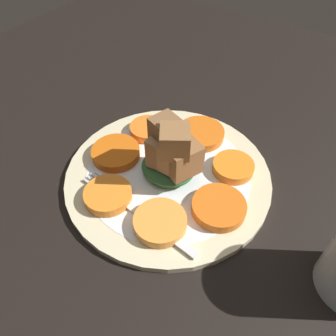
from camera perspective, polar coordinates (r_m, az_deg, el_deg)
table_slab at (r=49.13cm, az=0.00°, el=-2.45°), size 120.00×120.00×2.00cm
plate at (r=47.98cm, az=0.00°, el=-1.28°), size 29.75×29.75×1.05cm
carrot_slice_0 at (r=52.78cm, az=5.99°, el=5.87°), size 7.49×7.49×1.33cm
carrot_slice_1 at (r=53.53cm, az=-3.55°, el=6.76°), size 5.80×5.80×1.33cm
carrot_slice_2 at (r=50.07cm, az=-9.08°, el=2.66°), size 7.29×7.29×1.33cm
carrot_slice_3 at (r=44.82cm, az=-10.41°, el=-4.63°), size 6.47×6.47×1.33cm
carrot_slice_4 at (r=41.58cm, az=-1.38°, el=-9.40°), size 6.80×6.80×1.33cm
carrot_slice_5 at (r=43.40cm, az=8.84°, el=-6.72°), size 7.15×7.15×1.33cm
carrot_slice_6 at (r=48.35cm, az=11.29°, el=0.20°), size 5.97×5.97×1.33cm
center_pile at (r=44.24cm, az=0.44°, el=2.48°), size 8.94×7.11×9.69cm
fork at (r=43.44cm, az=-5.80°, el=-7.21°), size 19.37×4.03×0.40cm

